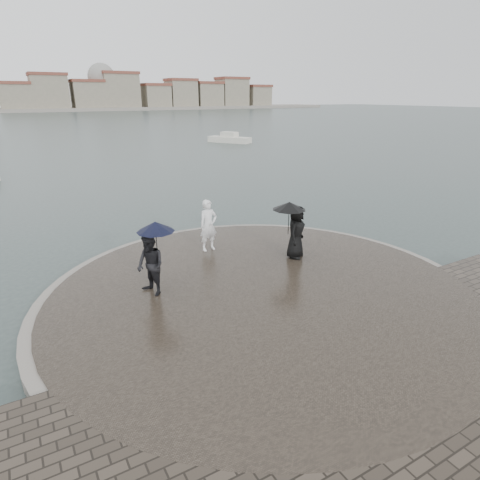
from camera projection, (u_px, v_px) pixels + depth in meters
ground at (350, 368)px, 8.71m from camera, size 400.00×400.00×0.00m
kerb_ring at (262, 296)px, 11.51m from camera, size 12.50×12.50×0.32m
quay_tip at (263, 295)px, 11.50m from camera, size 11.90×11.90×0.36m
statue at (208, 225)px, 14.06m from camera, size 0.69×0.48×1.83m
visitor_left at (152, 256)px, 10.86m from camera, size 1.20×1.11×2.04m
visitor_right at (294, 225)px, 13.33m from camera, size 1.33×1.15×1.95m
boats at (133, 153)px, 38.35m from camera, size 32.73×17.21×1.50m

